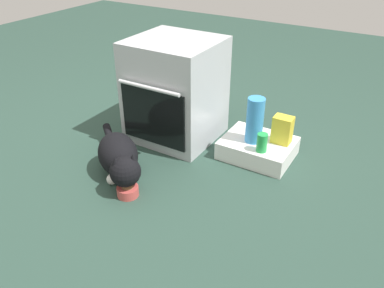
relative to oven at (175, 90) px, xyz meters
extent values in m
plane|color=#284238|center=(0.01, -0.37, -0.35)|extent=(8.00, 8.00, 0.00)
cube|color=#B7BABF|center=(0.00, 0.00, 0.00)|extent=(0.57, 0.54, 0.70)
cube|color=black|center=(0.00, -0.27, -0.09)|extent=(0.48, 0.01, 0.39)
cylinder|color=silver|center=(0.00, -0.30, 0.13)|extent=(0.45, 0.02, 0.02)
cube|color=white|center=(0.62, 0.03, -0.29)|extent=(0.45, 0.37, 0.12)
cylinder|color=#C64C47|center=(0.15, -0.74, -0.32)|extent=(0.13, 0.13, 0.06)
sphere|color=brown|center=(0.15, -0.74, -0.30)|extent=(0.07, 0.07, 0.07)
ellipsoid|color=black|center=(-0.04, -0.58, -0.22)|extent=(0.43, 0.41, 0.24)
sphere|color=black|center=(0.13, -0.73, -0.20)|extent=(0.18, 0.18, 0.18)
cone|color=black|center=(0.16, -0.69, -0.13)|extent=(0.06, 0.06, 0.08)
cone|color=black|center=(0.10, -0.77, -0.13)|extent=(0.06, 0.06, 0.08)
cylinder|color=black|center=(-0.28, -0.39, -0.28)|extent=(0.27, 0.24, 0.10)
sphere|color=silver|center=(0.08, -0.60, -0.32)|extent=(0.07, 0.07, 0.07)
sphere|color=silver|center=(0.00, -0.70, -0.32)|extent=(0.07, 0.07, 0.07)
cylinder|color=#388CD1|center=(0.59, 0.01, -0.08)|extent=(0.11, 0.11, 0.30)
cylinder|color=green|center=(0.69, -0.08, -0.17)|extent=(0.07, 0.07, 0.12)
cube|color=yellow|center=(0.75, 0.09, -0.14)|extent=(0.12, 0.09, 0.18)
camera|label=1|loc=(1.37, -2.07, 1.04)|focal=36.32mm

